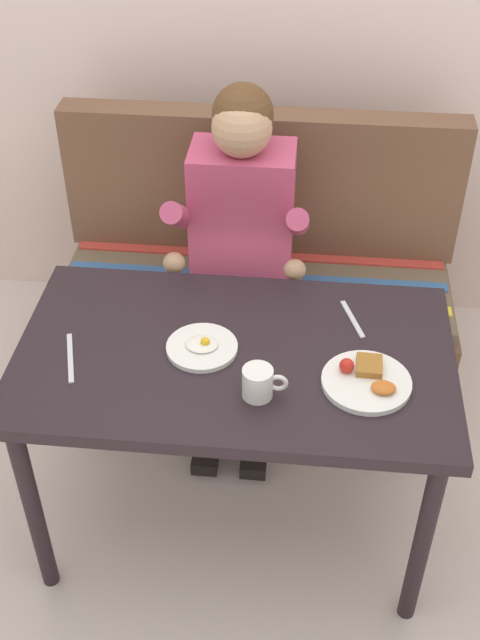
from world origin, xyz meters
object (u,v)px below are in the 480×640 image
(plate_breakfast, at_px, (366,380))
(knife, at_px, (70,358))
(couch, at_px, (256,298))
(plate_eggs, at_px, (202,346))
(table, at_px, (235,374))
(coffee_mug, at_px, (259,382))
(person, at_px, (240,231))
(fork, at_px, (352,319))

(plate_breakfast, relative_size, knife, 1.18)
(couch, bearing_deg, plate_eggs, -96.69)
(table, distance_m, coffee_mug, 0.22)
(coffee_mug, bearing_deg, plate_eggs, 135.76)
(table, bearing_deg, person, 94.23)
(plate_breakfast, distance_m, plate_eggs, 0.45)
(person, xyz_separation_m, plate_breakfast, (0.40, -0.68, 0.00))
(coffee_mug, bearing_deg, knife, 170.31)
(knife, bearing_deg, plate_breakfast, -18.10)
(couch, relative_size, plate_breakfast, 6.12)
(table, xyz_separation_m, plate_breakfast, (0.36, -0.09, 0.09))
(person, relative_size, plate_eggs, 6.16)
(plate_eggs, relative_size, knife, 0.98)
(fork, bearing_deg, plate_eggs, -177.30)
(table, bearing_deg, plate_eggs, 178.33)
(table, bearing_deg, fork, 27.96)
(coffee_mug, bearing_deg, plate_breakfast, 14.37)
(person, distance_m, coffee_mug, 0.76)
(plate_breakfast, bearing_deg, person, 120.38)
(plate_eggs, height_order, fork, plate_eggs)
(person, height_order, knife, person)
(couch, height_order, coffee_mug, couch)
(table, height_order, person, person)
(fork, bearing_deg, plate_breakfast, -102.40)
(fork, xyz_separation_m, knife, (-0.76, -0.24, 0.00))
(coffee_mug, bearing_deg, table, 116.06)
(couch, relative_size, person, 1.19)
(couch, relative_size, fork, 8.47)
(couch, distance_m, fork, 0.79)
(table, relative_size, knife, 6.00)
(knife, bearing_deg, coffee_mug, -26.51)
(couch, bearing_deg, coffee_mug, -85.13)
(fork, distance_m, knife, 0.80)
(couch, distance_m, knife, 1.03)
(person, distance_m, plate_breakfast, 0.79)
(person, xyz_separation_m, fork, (0.37, -0.42, -0.01))
(table, distance_m, person, 0.60)
(fork, height_order, knife, same)
(plate_breakfast, bearing_deg, table, 165.71)
(table, xyz_separation_m, person, (-0.04, 0.59, 0.09))
(fork, bearing_deg, knife, 178.20)
(table, relative_size, couch, 0.83)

